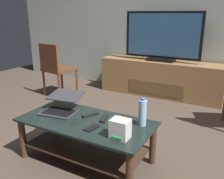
{
  "coord_description": "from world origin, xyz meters",
  "views": [
    {
      "loc": [
        1.18,
        -1.78,
        1.3
      ],
      "look_at": [
        0.01,
        0.33,
        0.55
      ],
      "focal_mm": 38.99,
      "sensor_mm": 36.0,
      "label": 1
    }
  ],
  "objects": [
    {
      "name": "soundbar_remote",
      "position": [
        -0.01,
        -0.06,
        0.41
      ],
      "size": [
        0.11,
        0.16,
        0.02
      ],
      "primitive_type": "cube",
      "rotation": [
        0.0,
        0.0,
        -0.45
      ],
      "color": "black",
      "rests_on": "coffee_table"
    },
    {
      "name": "water_bottle_near",
      "position": [
        0.49,
        -0.01,
        0.51
      ],
      "size": [
        0.07,
        0.07,
        0.24
      ],
      "color": "#99C6E5",
      "rests_on": "coffee_table"
    },
    {
      "name": "cell_phone",
      "position": [
        0.15,
        -0.27,
        0.4
      ],
      "size": [
        0.08,
        0.15,
        0.01
      ],
      "primitive_type": "cube",
      "rotation": [
        0.0,
        0.0,
        -0.1
      ],
      "color": "black",
      "rests_on": "coffee_table"
    },
    {
      "name": "ground_plane",
      "position": [
        0.0,
        0.0,
        0.0
      ],
      "size": [
        7.68,
        7.68,
        0.0
      ],
      "primitive_type": "plane",
      "color": "#4C3D33"
    },
    {
      "name": "television",
      "position": [
        -0.01,
        1.98,
        0.95
      ],
      "size": [
        1.22,
        0.2,
        0.77
      ],
      "color": "black",
      "rests_on": "media_cabinet"
    },
    {
      "name": "coffee_table",
      "position": [
        0.02,
        -0.17,
        0.27
      ],
      "size": [
        1.19,
        0.59,
        0.4
      ],
      "color": "black",
      "rests_on": "ground"
    },
    {
      "name": "router_box",
      "position": [
        0.43,
        -0.3,
        0.47
      ],
      "size": [
        0.14,
        0.12,
        0.15
      ],
      "color": "white",
      "rests_on": "coffee_table"
    },
    {
      "name": "back_wall",
      "position": [
        0.0,
        2.32,
        1.4
      ],
      "size": [
        6.4,
        0.12,
        2.8
      ],
      "primitive_type": "cube",
      "color": "#A8B2A8",
      "rests_on": "ground"
    },
    {
      "name": "laptop",
      "position": [
        -0.31,
        -0.1,
        0.46
      ],
      "size": [
        0.38,
        0.42,
        0.16
      ],
      "color": "#333338",
      "rests_on": "coffee_table"
    },
    {
      "name": "media_cabinet",
      "position": [
        -0.01,
        2.0,
        0.29
      ],
      "size": [
        1.99,
        0.45,
        0.57
      ],
      "color": "olive",
      "rests_on": "ground"
    },
    {
      "name": "tv_remote",
      "position": [
        0.14,
        -0.07,
        0.41
      ],
      "size": [
        0.09,
        0.17,
        0.02
      ],
      "primitive_type": "cube",
      "rotation": [
        0.0,
        0.0,
        0.31
      ],
      "color": "black",
      "rests_on": "coffee_table"
    },
    {
      "name": "side_chair",
      "position": [
        -1.47,
        1.13,
        0.49
      ],
      "size": [
        0.5,
        0.5,
        0.86
      ],
      "color": "#59331E",
      "rests_on": "ground"
    }
  ]
}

